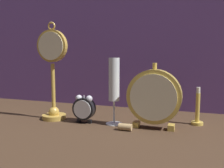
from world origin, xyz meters
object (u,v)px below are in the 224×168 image
Objects in this scene: pocket_watch_on_stand at (53,74)px; brass_candlestick at (197,113)px; alarm_clock_twin_bell at (84,108)px; wine_cork at (125,127)px; mantel_clock_silver at (154,97)px; champagne_flute at (114,85)px.

pocket_watch_on_stand is 0.53m from brass_candlestick.
alarm_clock_twin_bell is 0.17m from wine_cork.
brass_candlestick reaches higher than alarm_clock_twin_bell.
brass_candlestick is at bearing 33.65° from wine_cork.
mantel_clock_silver is 0.18m from brass_candlestick.
champagne_flute is (0.10, 0.02, 0.08)m from alarm_clock_twin_bell.
pocket_watch_on_stand reaches higher than mantel_clock_silver.
wine_cork is at bearing -13.10° from alarm_clock_twin_bell.
alarm_clock_twin_bell is 0.39m from brass_candlestick.
alarm_clock_twin_bell is 2.34× the size of wine_cork.
brass_candlestick is at bearing 35.22° from mantel_clock_silver.
champagne_flute is at bearing -162.16° from brass_candlestick.
champagne_flute is at bearing 1.55° from pocket_watch_on_stand.
pocket_watch_on_stand is 8.43× the size of wine_cork.
wine_cork is (-0.21, -0.14, -0.03)m from brass_candlestick.
alarm_clock_twin_bell is 0.25m from mantel_clock_silver.
champagne_flute reaches higher than mantel_clock_silver.
wine_cork is at bearing -146.35° from brass_candlestick.
mantel_clock_silver is 5.05× the size of wine_cork.
brass_candlestick is at bearing 17.84° from champagne_flute.
pocket_watch_on_stand reaches higher than brass_candlestick.
wine_cork is at bearing -44.82° from champagne_flute.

